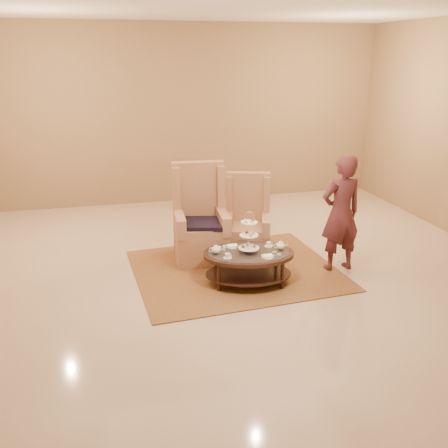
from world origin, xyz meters
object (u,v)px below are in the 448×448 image
object	(u,v)px
armchair_left	(200,227)
armchair_right	(247,228)
tea_table	(249,258)
person	(341,214)

from	to	relation	value
armchair_left	armchair_right	size ratio (longest dim) A/B	1.15
tea_table	armchair_left	size ratio (longest dim) A/B	0.92
tea_table	armchair_right	bearing A→B (deg)	83.53
tea_table	person	distance (m)	1.44
armchair_left	armchair_right	world-z (taller)	armchair_left
armchair_right	person	distance (m)	1.44
tea_table	armchair_right	xyz separation A→B (m)	(0.27, 1.02, 0.05)
tea_table	person	size ratio (longest dim) A/B	0.79
armchair_left	armchair_right	distance (m)	0.72
tea_table	armchair_left	world-z (taller)	armchair_left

